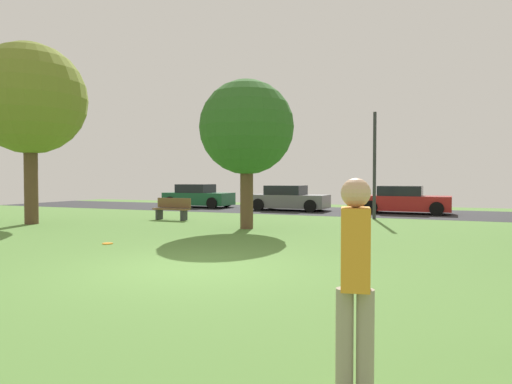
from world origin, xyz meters
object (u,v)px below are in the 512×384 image
at_px(frisbee_disc, 108,244).
at_px(park_bench, 172,209).
at_px(maple_tree_near, 247,128).
at_px(street_lamp_post, 375,166).
at_px(oak_tree_center, 30,99).
at_px(person_catcher, 355,276).
at_px(parked_car_green, 198,197).
at_px(person_thrower, 352,211).
at_px(parked_car_grey, 289,199).
at_px(parked_car_red, 404,201).

bearing_deg(frisbee_disc, park_bench, 109.75).
xyz_separation_m(maple_tree_near, frisbee_disc, (-1.83, -4.79, -3.42)).
bearing_deg(frisbee_disc, street_lamp_post, 62.74).
relative_size(oak_tree_center, person_catcher, 3.92).
height_order(frisbee_disc, parked_car_green, parked_car_green).
bearing_deg(person_catcher, maple_tree_near, 16.82).
distance_m(frisbee_disc, park_bench, 6.97).
relative_size(oak_tree_center, frisbee_disc, 25.07).
bearing_deg(park_bench, person_thrower, 149.79).
xyz_separation_m(oak_tree_center, parked_car_green, (0.65, 11.15, -4.04)).
bearing_deg(parked_car_grey, person_catcher, -69.39).
distance_m(person_thrower, frisbee_disc, 6.34).
distance_m(maple_tree_near, parked_car_red, 10.52).
bearing_deg(street_lamp_post, maple_tree_near, -122.34).
relative_size(parked_car_green, parked_car_red, 0.94).
relative_size(oak_tree_center, street_lamp_post, 1.50).
xyz_separation_m(oak_tree_center, parked_car_grey, (6.51, 10.70, -4.05)).
xyz_separation_m(maple_tree_near, person_catcher, (5.77, -10.63, -2.47)).
xyz_separation_m(person_thrower, parked_car_red, (0.05, 12.32, -0.30)).
height_order(person_thrower, street_lamp_post, street_lamp_post).
xyz_separation_m(parked_car_grey, park_bench, (-2.60, -7.16, -0.15)).
bearing_deg(street_lamp_post, person_catcher, -81.73).
xyz_separation_m(person_thrower, person_catcher, (1.55, -7.50, 0.03)).
bearing_deg(maple_tree_near, person_catcher, -61.51).
bearing_deg(parked_car_grey, frisbee_disc, -91.02).
bearing_deg(street_lamp_post, person_thrower, -84.76).
bearing_deg(oak_tree_center, person_catcher, -32.57).
distance_m(oak_tree_center, maple_tree_near, 8.38).
height_order(maple_tree_near, frisbee_disc, maple_tree_near).
relative_size(person_thrower, parked_car_grey, 0.41).
bearing_deg(street_lamp_post, parked_car_green, 160.07).
bearing_deg(oak_tree_center, park_bench, 42.05).
height_order(parked_car_red, street_lamp_post, street_lamp_post).
relative_size(person_catcher, park_bench, 1.08).
distance_m(oak_tree_center, parked_car_red, 17.02).
bearing_deg(parked_car_green, frisbee_disc, -68.38).
distance_m(person_catcher, frisbee_disc, 9.63).
height_order(oak_tree_center, parked_car_red, oak_tree_center).
distance_m(oak_tree_center, park_bench, 6.74).
height_order(maple_tree_near, person_thrower, maple_tree_near).
distance_m(person_catcher, street_lamp_post, 16.28).
xyz_separation_m(frisbee_disc, street_lamp_post, (5.27, 10.22, 2.24)).
xyz_separation_m(person_catcher, parked_car_green, (-13.22, 20.01, -0.33)).
distance_m(frisbee_disc, parked_car_green, 15.25).
height_order(frisbee_disc, parked_car_red, parked_car_red).
relative_size(person_thrower, frisbee_disc, 6.20).
bearing_deg(frisbee_disc, maple_tree_near, 69.10).
relative_size(parked_car_green, parked_car_grey, 0.99).
bearing_deg(park_bench, parked_car_green, -66.81).
height_order(parked_car_red, park_bench, parked_car_red).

